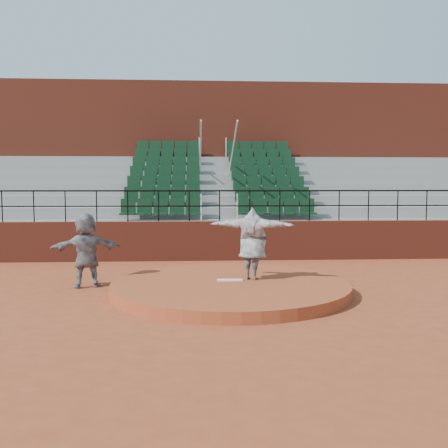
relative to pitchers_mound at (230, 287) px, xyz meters
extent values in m
plane|color=#933F21|center=(0.00, 0.00, -0.12)|extent=(90.00, 90.00, 0.00)
cylinder|color=#9C4223|center=(0.00, 0.00, 0.00)|extent=(5.50, 5.50, 0.25)
cube|color=white|center=(0.00, 0.15, 0.14)|extent=(0.60, 0.15, 0.03)
cube|color=maroon|center=(0.00, 5.00, 0.53)|extent=(24.00, 0.30, 1.30)
cylinder|color=black|center=(0.00, 5.00, 2.17)|extent=(24.00, 0.05, 0.05)
cylinder|color=black|center=(0.00, 5.00, 1.68)|extent=(24.00, 0.04, 0.04)
cylinder|color=black|center=(-7.00, 5.00, 1.67)|extent=(0.04, 0.04, 1.00)
cylinder|color=black|center=(-6.00, 5.00, 1.67)|extent=(0.04, 0.04, 1.00)
cylinder|color=black|center=(-5.00, 5.00, 1.67)|extent=(0.04, 0.04, 1.00)
cylinder|color=black|center=(-4.00, 5.00, 1.67)|extent=(0.04, 0.04, 1.00)
cylinder|color=black|center=(-3.00, 5.00, 1.67)|extent=(0.04, 0.04, 1.00)
cylinder|color=black|center=(-2.00, 5.00, 1.67)|extent=(0.04, 0.04, 1.00)
cylinder|color=black|center=(-1.00, 5.00, 1.67)|extent=(0.04, 0.04, 1.00)
cylinder|color=black|center=(0.00, 5.00, 1.67)|extent=(0.04, 0.04, 1.00)
cylinder|color=black|center=(1.00, 5.00, 1.67)|extent=(0.04, 0.04, 1.00)
cylinder|color=black|center=(2.00, 5.00, 1.67)|extent=(0.04, 0.04, 1.00)
cylinder|color=black|center=(3.00, 5.00, 1.67)|extent=(0.04, 0.04, 1.00)
cylinder|color=black|center=(4.00, 5.00, 1.67)|extent=(0.04, 0.04, 1.00)
cylinder|color=black|center=(5.00, 5.00, 1.67)|extent=(0.04, 0.04, 1.00)
cylinder|color=black|center=(6.00, 5.00, 1.67)|extent=(0.04, 0.04, 1.00)
cylinder|color=black|center=(7.00, 5.00, 1.67)|extent=(0.04, 0.04, 1.00)
cube|color=gray|center=(0.00, 5.58, 0.53)|extent=(24.00, 0.85, 1.30)
cube|color=black|center=(-1.98, 5.59, 1.54)|extent=(2.75, 0.48, 0.72)
cube|color=black|center=(1.98, 5.59, 1.54)|extent=(2.75, 0.48, 0.72)
cube|color=gray|center=(0.00, 6.43, 0.73)|extent=(24.00, 0.85, 1.70)
cube|color=black|center=(-1.98, 6.44, 1.94)|extent=(2.75, 0.48, 0.72)
cube|color=black|center=(1.98, 6.44, 1.94)|extent=(2.75, 0.48, 0.72)
cube|color=gray|center=(0.00, 7.28, 0.93)|extent=(24.00, 0.85, 2.10)
cube|color=black|center=(-1.98, 7.29, 2.33)|extent=(2.75, 0.48, 0.72)
cube|color=black|center=(1.98, 7.29, 2.33)|extent=(2.75, 0.48, 0.72)
cube|color=gray|center=(0.00, 8.12, 1.12)|extent=(24.00, 0.85, 2.50)
cube|color=black|center=(-1.98, 8.13, 2.73)|extent=(2.75, 0.48, 0.72)
cube|color=black|center=(1.98, 8.13, 2.73)|extent=(2.75, 0.48, 0.72)
cube|color=gray|center=(0.00, 8.97, 1.33)|extent=(24.00, 0.85, 2.90)
cube|color=black|center=(-1.98, 8.98, 3.14)|extent=(2.75, 0.48, 0.72)
cube|color=black|center=(1.98, 8.98, 3.14)|extent=(2.75, 0.48, 0.72)
cube|color=gray|center=(0.00, 9.82, 1.52)|extent=(24.00, 0.85, 3.30)
cube|color=black|center=(-1.98, 9.83, 3.53)|extent=(2.75, 0.48, 0.72)
cube|color=black|center=(1.98, 9.83, 3.53)|extent=(2.75, 0.48, 0.72)
cube|color=gray|center=(0.00, 10.68, 1.73)|extent=(24.00, 0.85, 3.70)
cube|color=black|center=(-1.98, 10.69, 3.94)|extent=(2.75, 0.48, 0.72)
cube|color=black|center=(1.98, 10.69, 3.94)|extent=(2.75, 0.48, 0.72)
cylinder|color=silver|center=(-0.60, 8.12, 3.28)|extent=(0.06, 5.97, 2.46)
cylinder|color=silver|center=(0.60, 8.12, 3.28)|extent=(0.06, 5.97, 2.46)
cube|color=maroon|center=(0.00, 12.60, 3.43)|extent=(24.00, 3.00, 7.10)
imported|color=black|center=(0.55, 0.31, 0.97)|extent=(2.14, 1.27, 1.69)
imported|color=black|center=(-3.46, 0.83, 0.79)|extent=(1.77, 0.96, 1.82)
camera|label=1|loc=(-0.81, -11.38, 2.37)|focal=40.00mm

